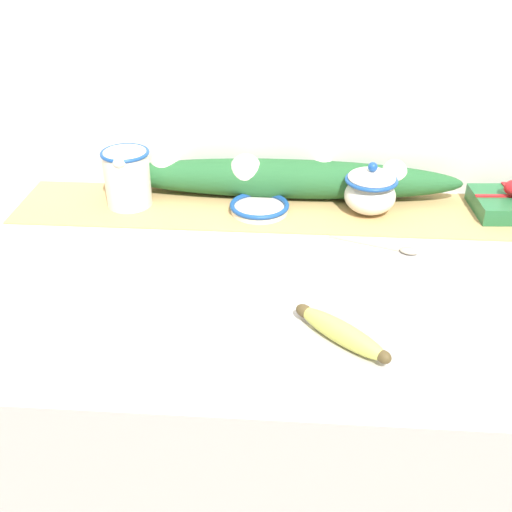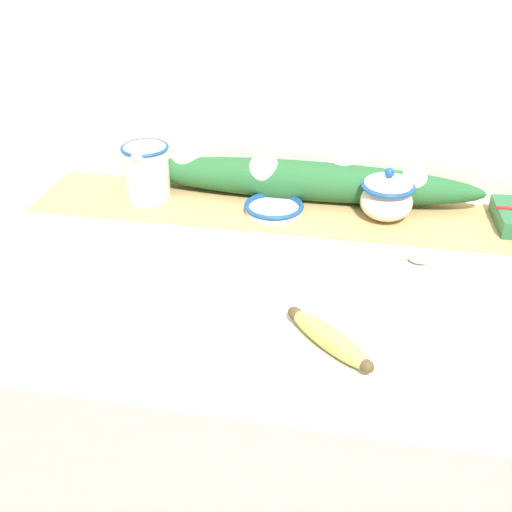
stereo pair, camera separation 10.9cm
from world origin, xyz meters
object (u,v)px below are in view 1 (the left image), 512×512
at_px(spoon, 401,250).
at_px(small_dish, 259,207).
at_px(gift_box, 512,203).
at_px(banana, 341,332).
at_px(cream_pitcher, 127,176).
at_px(sugar_bowl, 370,191).

bearing_deg(spoon, small_dish, 172.24).
height_order(spoon, gift_box, gift_box).
height_order(banana, spoon, banana).
xyz_separation_m(small_dish, gift_box, (0.53, 0.04, 0.01)).
height_order(small_dish, banana, banana).
relative_size(cream_pitcher, spoon, 0.73).
bearing_deg(small_dish, spoon, -27.07).
bearing_deg(gift_box, spoon, -144.18).
height_order(cream_pitcher, spoon, cream_pitcher).
relative_size(cream_pitcher, banana, 0.83).
relative_size(banana, gift_box, 0.90).
relative_size(small_dish, spoon, 0.74).
relative_size(cream_pitcher, sugar_bowl, 1.11).
height_order(sugar_bowl, spoon, sugar_bowl).
xyz_separation_m(cream_pitcher, spoon, (0.56, -0.16, -0.06)).
xyz_separation_m(cream_pitcher, banana, (0.43, -0.44, -0.05)).
bearing_deg(cream_pitcher, spoon, -16.00).
bearing_deg(cream_pitcher, banana, -45.62).
bearing_deg(banana, small_dish, 109.82).
distance_m(banana, gift_box, 0.59).
distance_m(sugar_bowl, banana, 0.45).
xyz_separation_m(banana, gift_box, (0.37, 0.46, 0.01)).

